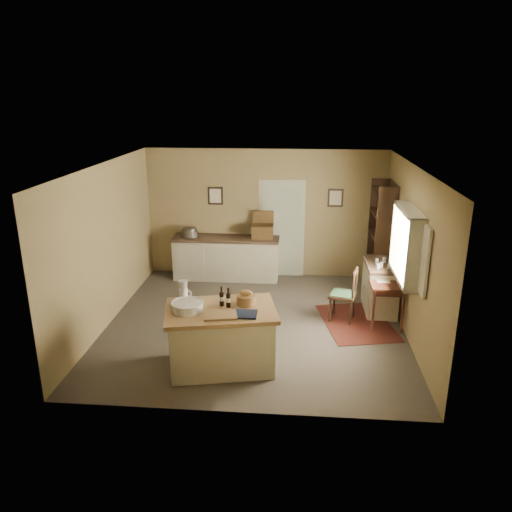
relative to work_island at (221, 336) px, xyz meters
The scene contains 16 objects.
ground 1.55m from the work_island, 75.78° to the left, with size 5.00×5.00×0.00m, color brown.
wall_back 4.04m from the work_island, 84.73° to the left, with size 5.00×0.10×2.70m, color olive.
wall_front 1.42m from the work_island, 71.26° to the right, with size 5.00×0.10×2.70m, color olive.
wall_left 2.71m from the work_island, 146.20° to the left, with size 0.10×5.00×2.70m, color olive.
wall_right 3.32m from the work_island, 26.56° to the left, with size 0.10×5.00×2.70m, color olive.
ceiling 2.66m from the work_island, 75.78° to the left, with size 5.00×5.00×0.00m, color silver.
door 4.01m from the work_island, 79.65° to the left, with size 0.97×0.06×2.11m, color #A1A88E.
framed_prints 4.14m from the work_island, 81.81° to the left, with size 2.82×0.02×0.38m.
window 3.23m from the work_island, 23.84° to the left, with size 0.25×1.99×1.12m.
work_island is the anchor object (origin of this frame).
sideboard 3.66m from the work_island, 96.75° to the left, with size 2.23×0.63×1.18m.
rug 2.71m from the work_island, 37.67° to the left, with size 1.10×1.60×0.01m, color #430E0D.
writing_desk 3.10m from the work_island, 34.05° to the left, with size 0.55×0.90×0.82m.
desk_chair 2.54m from the work_island, 43.03° to the left, with size 0.43×0.43×0.93m, color black, non-canonical shape.
right_cabinet 3.37m from the work_island, 40.58° to the left, with size 0.55×0.99×0.99m.
shelving_unit 4.23m from the work_island, 49.49° to the left, with size 0.37×0.98×2.18m.
Camera 1 is at (0.68, -7.75, 3.78)m, focal length 35.00 mm.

